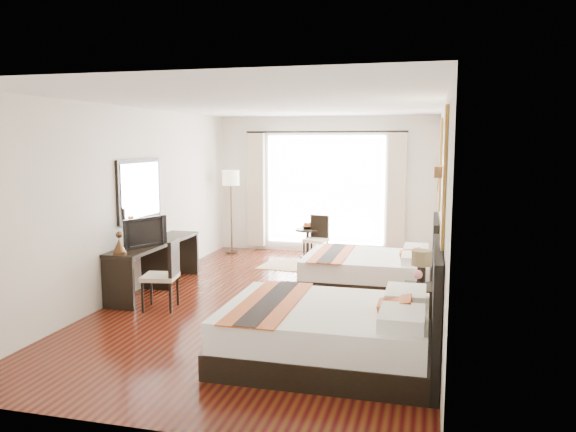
% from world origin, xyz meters
% --- Properties ---
extents(floor, '(4.50, 7.50, 0.01)m').
position_xyz_m(floor, '(0.00, 0.00, -0.01)').
color(floor, '#380A0A').
rests_on(floor, ground).
extents(ceiling, '(4.50, 7.50, 0.02)m').
position_xyz_m(ceiling, '(0.00, 0.00, 2.79)').
color(ceiling, white).
rests_on(ceiling, wall_headboard).
extents(wall_headboard, '(0.01, 7.50, 2.80)m').
position_xyz_m(wall_headboard, '(2.25, 0.00, 1.40)').
color(wall_headboard, silver).
rests_on(wall_headboard, floor).
extents(wall_desk, '(0.01, 7.50, 2.80)m').
position_xyz_m(wall_desk, '(-2.25, 0.00, 1.40)').
color(wall_desk, silver).
rests_on(wall_desk, floor).
extents(wall_window, '(4.50, 0.01, 2.80)m').
position_xyz_m(wall_window, '(0.00, 3.75, 1.40)').
color(wall_window, silver).
rests_on(wall_window, floor).
extents(wall_entry, '(4.50, 0.01, 2.80)m').
position_xyz_m(wall_entry, '(0.00, -3.75, 1.40)').
color(wall_entry, silver).
rests_on(wall_entry, floor).
extents(window_glass, '(2.40, 0.02, 2.20)m').
position_xyz_m(window_glass, '(0.00, 3.73, 1.30)').
color(window_glass, white).
rests_on(window_glass, wall_window).
extents(sheer_curtain, '(2.30, 0.02, 2.10)m').
position_xyz_m(sheer_curtain, '(0.00, 3.67, 1.30)').
color(sheer_curtain, white).
rests_on(sheer_curtain, wall_window).
extents(drape_left, '(0.35, 0.14, 2.35)m').
position_xyz_m(drape_left, '(-1.45, 3.63, 1.28)').
color(drape_left, beige).
rests_on(drape_left, floor).
extents(drape_right, '(0.35, 0.14, 2.35)m').
position_xyz_m(drape_right, '(1.45, 3.63, 1.28)').
color(drape_right, beige).
rests_on(drape_right, floor).
extents(art_panel_near, '(0.03, 0.50, 1.35)m').
position_xyz_m(art_panel_near, '(2.23, -1.97, 1.95)').
color(art_panel_near, brown).
rests_on(art_panel_near, wall_headboard).
extents(art_panel_far, '(0.03, 0.50, 1.35)m').
position_xyz_m(art_panel_far, '(2.23, 1.05, 1.95)').
color(art_panel_far, brown).
rests_on(art_panel_far, wall_headboard).
extents(wall_sconce, '(0.10, 0.14, 0.14)m').
position_xyz_m(wall_sconce, '(2.19, -0.49, 1.92)').
color(wall_sconce, '#442C18').
rests_on(wall_sconce, wall_headboard).
extents(mirror_frame, '(0.04, 1.25, 0.95)m').
position_xyz_m(mirror_frame, '(-2.22, 0.16, 1.55)').
color(mirror_frame, black).
rests_on(mirror_frame, wall_desk).
extents(mirror_glass, '(0.01, 1.12, 0.82)m').
position_xyz_m(mirror_glass, '(-2.19, 0.16, 1.55)').
color(mirror_glass, white).
rests_on(mirror_glass, mirror_frame).
extents(bed_near, '(2.23, 1.74, 1.26)m').
position_xyz_m(bed_near, '(1.19, -1.97, 0.33)').
color(bed_near, black).
rests_on(bed_near, floor).
extents(bed_far, '(2.04, 1.59, 1.15)m').
position_xyz_m(bed_far, '(1.28, 1.05, 0.30)').
color(bed_far, black).
rests_on(bed_far, floor).
extents(nightstand, '(0.41, 0.50, 0.48)m').
position_xyz_m(nightstand, '(2.02, -0.49, 0.24)').
color(nightstand, black).
rests_on(nightstand, floor).
extents(table_lamp, '(0.26, 0.26, 0.41)m').
position_xyz_m(table_lamp, '(2.02, -0.34, 0.78)').
color(table_lamp, black).
rests_on(table_lamp, nightstand).
extents(vase, '(0.15, 0.15, 0.13)m').
position_xyz_m(vase, '(1.99, -0.67, 0.57)').
color(vase, black).
rests_on(vase, nightstand).
extents(console_desk, '(0.50, 2.20, 0.76)m').
position_xyz_m(console_desk, '(-1.99, 0.16, 0.38)').
color(console_desk, black).
rests_on(console_desk, floor).
extents(television, '(0.38, 0.74, 0.44)m').
position_xyz_m(television, '(-1.97, -0.24, 0.97)').
color(television, black).
rests_on(television, console_desk).
extents(bronze_figurine, '(0.21, 0.21, 0.28)m').
position_xyz_m(bronze_figurine, '(-1.99, -0.84, 0.89)').
color(bronze_figurine, '#442C18').
rests_on(bronze_figurine, console_desk).
extents(desk_chair, '(0.52, 0.52, 0.97)m').
position_xyz_m(desk_chair, '(-1.43, -0.73, 0.29)').
color(desk_chair, '#BBA88F').
rests_on(desk_chair, floor).
extents(floor_lamp, '(0.34, 0.34, 1.71)m').
position_xyz_m(floor_lamp, '(-1.84, 3.16, 1.45)').
color(floor_lamp, black).
rests_on(floor_lamp, floor).
extents(side_table, '(0.50, 0.50, 0.57)m').
position_xyz_m(side_table, '(-0.23, 3.15, 0.29)').
color(side_table, black).
rests_on(side_table, floor).
extents(fruit_bowl, '(0.31, 0.31, 0.06)m').
position_xyz_m(fruit_bowl, '(-0.24, 3.16, 0.60)').
color(fruit_bowl, '#442618').
rests_on(fruit_bowl, side_table).
extents(window_chair, '(0.48, 0.48, 0.87)m').
position_xyz_m(window_chair, '(-0.01, 2.89, 0.26)').
color(window_chair, '#BBA88F').
rests_on(window_chair, floor).
extents(jute_rug, '(1.39, 1.01, 0.01)m').
position_xyz_m(jute_rug, '(-0.24, 2.29, 0.01)').
color(jute_rug, tan).
rests_on(jute_rug, floor).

